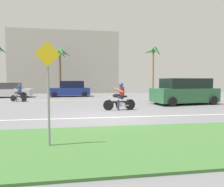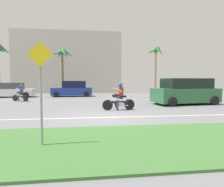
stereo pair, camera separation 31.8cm
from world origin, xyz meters
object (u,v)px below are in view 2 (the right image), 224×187
object	(u,v)px
parked_car_1	(72,89)
street_sign	(41,84)
motorcyclist_distant	(20,94)
motorcyclist	(119,98)
parked_car_0	(13,90)
suv_nearby	(186,92)
palm_tree_0	(62,56)
palm_tree_1	(156,55)

from	to	relation	value
parked_car_1	street_sign	world-z (taller)	street_sign
motorcyclist_distant	street_sign	world-z (taller)	street_sign
motorcyclist	parked_car_0	world-z (taller)	motorcyclist
suv_nearby	parked_car_1	world-z (taller)	suv_nearby
palm_tree_0	palm_tree_1	bearing A→B (deg)	-2.12
suv_nearby	parked_car_0	xyz separation A→B (m)	(-14.76, 8.35, -0.21)
suv_nearby	parked_car_1	bearing A→B (deg)	135.38
suv_nearby	palm_tree_0	distance (m)	15.72
parked_car_1	palm_tree_1	xyz separation A→B (m)	(10.31, 2.52, 4.24)
motorcyclist_distant	street_sign	xyz separation A→B (m)	(4.31, -12.23, 1.05)
motorcyclist_distant	palm_tree_0	bearing A→B (deg)	71.72
motorcyclist	parked_car_1	size ratio (longest dim) A/B	0.44
motorcyclist	street_sign	xyz separation A→B (m)	(-3.01, -6.24, 0.94)
parked_car_1	suv_nearby	bearing A→B (deg)	-44.62
motorcyclist	suv_nearby	distance (m)	5.73
parked_car_0	palm_tree_0	size ratio (longest dim) A/B	0.72
palm_tree_0	street_sign	xyz separation A→B (m)	(1.75, -19.98, -3.15)
palm_tree_1	street_sign	size ratio (longest dim) A/B	2.28
street_sign	palm_tree_0	bearing A→B (deg)	95.00
motorcyclist	parked_car_0	xyz separation A→B (m)	(-9.49, 10.60, 0.03)
parked_car_0	motorcyclist_distant	size ratio (longest dim) A/B	2.78
palm_tree_0	parked_car_0	bearing A→B (deg)	-146.48
palm_tree_0	street_sign	world-z (taller)	palm_tree_0
palm_tree_0	parked_car_1	bearing A→B (deg)	-65.02
suv_nearby	parked_car_1	xyz separation A→B (m)	(-8.65, 8.54, -0.13)
palm_tree_0	motorcyclist_distant	world-z (taller)	palm_tree_0
suv_nearby	parked_car_1	distance (m)	12.15
suv_nearby	motorcyclist_distant	distance (m)	13.13
street_sign	parked_car_1	bearing A→B (deg)	91.26
parked_car_1	motorcyclist_distant	world-z (taller)	parked_car_1
motorcyclist	street_sign	bearing A→B (deg)	-115.75
motorcyclist	parked_car_0	bearing A→B (deg)	131.85
parked_car_0	palm_tree_0	bearing A→B (deg)	33.52
parked_car_1	motorcyclist_distant	distance (m)	6.21
palm_tree_1	street_sign	bearing A→B (deg)	-116.94
suv_nearby	street_sign	distance (m)	11.88
parked_car_1	palm_tree_0	distance (m)	5.14
parked_car_0	palm_tree_0	distance (m)	6.98
parked_car_0	parked_car_1	xyz separation A→B (m)	(6.11, 0.19, 0.08)
motorcyclist_distant	motorcyclist	bearing A→B (deg)	-39.30
motorcyclist	parked_car_1	distance (m)	11.31
parked_car_1	motorcyclist	bearing A→B (deg)	-72.58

